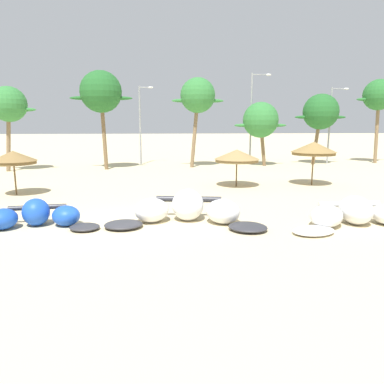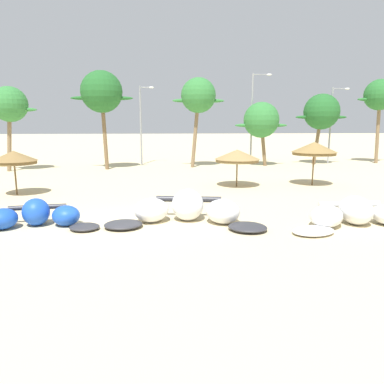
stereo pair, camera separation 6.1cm
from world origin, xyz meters
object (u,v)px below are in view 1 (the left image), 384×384
kite_left_of_center (187,210)px  palm_center_right (261,120)px  palm_center_left (198,96)px  palm_right (379,96)px  lamppost_east (331,121)px  palm_left_of_gap (101,92)px  palm_right_of_gap (321,112)px  lamppost_west_center (141,121)px  kite_center (359,215)px  lamppost_east_center (253,114)px  beach_umbrella_near_palms (237,156)px  palm_left (9,105)px  kite_left (35,217)px  beach_umbrella_outermost (314,148)px  beach_umbrella_middle (13,157)px

kite_left_of_center → palm_center_right: size_ratio=1.12×
palm_center_left → palm_right: size_ratio=0.97×
lamppost_east → palm_left_of_gap: bearing=-172.4°
palm_center_right → palm_right_of_gap: bearing=7.6°
palm_right → lamppost_west_center: bearing=178.7°
palm_center_left → palm_center_right: (6.54, 0.71, -2.31)m
palm_left_of_gap → lamppost_east: (23.83, 3.18, -2.59)m
kite_left_of_center → kite_center: size_ratio=1.03×
palm_left_of_gap → lamppost_east_center: size_ratio=0.97×
beach_umbrella_near_palms → palm_right_of_gap: (11.53, 13.17, 3.33)m
palm_left → kite_left_of_center: bearing=-51.9°
palm_right_of_gap → lamppost_east: size_ratio=0.91×
palm_left → palm_center_right: bearing=5.9°
palm_center_right → palm_right: (13.33, 1.60, 2.62)m
kite_left → palm_center_right: (15.56, 21.71, 4.20)m
kite_center → kite_left_of_center: bearing=171.0°
lamppost_east_center → kite_center: bearing=-92.1°
kite_left → palm_right: 37.74m
beach_umbrella_near_palms → beach_umbrella_outermost: bearing=1.9°
kite_left_of_center → palm_right: (22.28, 23.01, 6.72)m
palm_right → lamppost_east: bearing=-178.0°
kite_left → beach_umbrella_near_palms: 14.36m
palm_center_left → palm_center_right: bearing=6.2°
beach_umbrella_outermost → palm_left: (-24.52, 9.63, 3.34)m
kite_left → kite_left_of_center: 6.62m
palm_center_right → beach_umbrella_near_palms: bearing=-111.6°
kite_left → lamppost_east_center: (14.99, 22.83, 4.84)m
beach_umbrella_near_palms → lamppost_east: (13.01, 13.70, 2.43)m
beach_umbrella_near_palms → kite_center: bearing=-71.7°
palm_right → beach_umbrella_near_palms: bearing=-142.7°
kite_center → lamppost_west_center: (-10.80, 24.78, 4.11)m
lamppost_east → lamppost_east_center: bearing=-178.0°
palm_left → lamppost_west_center: bearing=21.9°
kite_left → kite_center: size_ratio=0.81×
lamppost_west_center → lamppost_east: size_ratio=1.01×
kite_left → beach_umbrella_near_palms: (10.69, 9.43, 1.72)m
lamppost_west_center → lamppost_east_center: 11.75m
kite_left → lamppost_east: (23.70, 23.13, 4.15)m
kite_center → lamppost_west_center: size_ratio=0.86×
palm_left → palm_center_right: (23.82, 2.47, -1.33)m
beach_umbrella_middle → palm_left_of_gap: palm_left_of_gap is taller
beach_umbrella_middle → palm_right_of_gap: 30.12m
kite_left → lamppost_west_center: lamppost_west_center is taller
palm_left_of_gap → beach_umbrella_middle: bearing=-105.7°
palm_center_right → lamppost_east: size_ratio=0.80×
kite_center → palm_right: bearing=58.6°
palm_center_right → lamppost_east_center: bearing=117.0°
beach_umbrella_middle → palm_right_of_gap: palm_right_of_gap is taller
beach_umbrella_near_palms → lamppost_west_center: lamppost_west_center is taller
palm_center_right → palm_right_of_gap: (6.67, 0.89, 0.85)m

